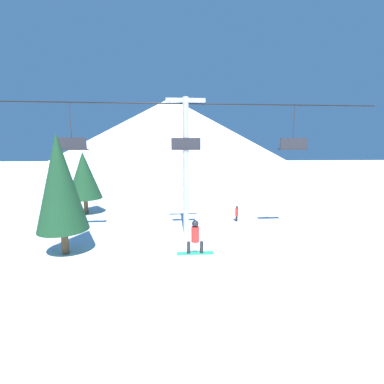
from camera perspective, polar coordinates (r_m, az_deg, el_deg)
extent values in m
plane|color=white|center=(8.83, -7.10, -29.36)|extent=(220.00, 220.00, 0.00)
cone|color=silver|center=(84.30, -4.71, 13.05)|extent=(78.62, 78.62, 21.14)
cube|color=white|center=(8.92, 2.56, -22.42)|extent=(2.27, 3.84, 1.63)
cube|color=silver|center=(10.21, 1.32, -13.10)|extent=(2.27, 0.10, 0.06)
cube|color=#1E9E6B|center=(9.95, 0.70, -13.46)|extent=(1.40, 0.26, 0.03)
cylinder|color=black|center=(9.84, -0.74, -12.23)|extent=(0.13, 0.13, 0.44)
cylinder|color=black|center=(9.88, 2.15, -12.15)|extent=(0.13, 0.13, 0.44)
cylinder|color=red|center=(9.68, 0.71, -9.39)|extent=(0.30, 0.30, 0.58)
sphere|color=black|center=(9.55, 0.72, -7.03)|extent=(0.25, 0.25, 0.25)
cylinder|color=#9E9EA3|center=(16.24, -1.36, 5.29)|extent=(0.36, 0.36, 8.62)
cube|color=#9E9EA3|center=(16.45, -1.42, 19.71)|extent=(2.40, 0.24, 0.24)
cylinder|color=black|center=(16.41, -1.42, 19.02)|extent=(24.20, 0.08, 0.08)
cylinder|color=#28282D|center=(17.31, -25.36, 13.08)|extent=(0.06, 0.06, 2.73)
cube|color=#232328|center=(17.26, -25.03, 8.57)|extent=(1.80, 0.44, 0.08)
cube|color=#232328|center=(17.09, -25.33, 9.73)|extent=(1.80, 0.08, 0.70)
cylinder|color=#28282D|center=(16.25, -1.40, 14.27)|extent=(0.06, 0.06, 2.73)
cube|color=#232328|center=(16.20, -1.38, 9.45)|extent=(1.80, 0.44, 0.08)
cube|color=#232328|center=(16.02, -1.35, 10.70)|extent=(1.80, 0.08, 0.70)
cylinder|color=#28282D|center=(17.95, 21.66, 13.17)|extent=(0.06, 0.06, 2.73)
cube|color=#232328|center=(17.91, 21.38, 8.82)|extent=(1.80, 0.44, 0.08)
cube|color=#232328|center=(17.75, 21.71, 9.93)|extent=(1.80, 0.08, 0.70)
cylinder|color=#4C3823|center=(15.42, -26.39, -9.87)|extent=(0.36, 0.36, 1.31)
cone|color=#14381E|center=(14.73, -27.31, 1.89)|extent=(2.56, 2.56, 5.04)
cylinder|color=#4C3823|center=(23.81, -22.49, -2.90)|extent=(0.35, 0.35, 1.34)
cone|color=#14381E|center=(23.41, -22.90, 3.45)|extent=(2.82, 2.82, 3.97)
cylinder|color=black|center=(20.10, 9.87, -5.83)|extent=(0.17, 0.17, 0.45)
cylinder|color=red|center=(19.97, 9.92, -4.38)|extent=(0.24, 0.24, 0.60)
sphere|color=#232328|center=(19.88, 9.95, -3.29)|extent=(0.18, 0.18, 0.18)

